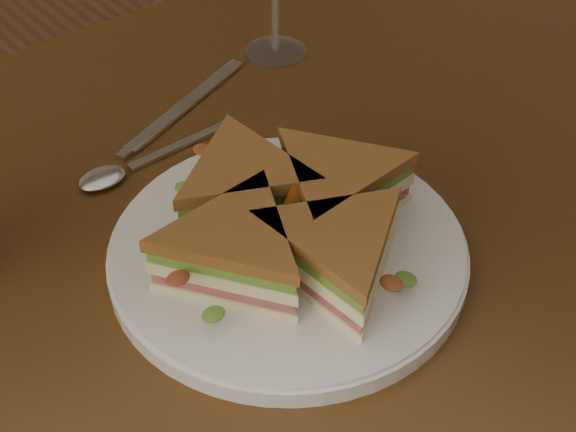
{
  "coord_description": "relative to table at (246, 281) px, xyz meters",
  "views": [
    {
      "loc": [
        -0.32,
        -0.46,
        1.24
      ],
      "look_at": [
        -0.01,
        -0.08,
        0.8
      ],
      "focal_mm": 50.0,
      "sensor_mm": 36.0,
      "label": 1
    }
  ],
  "objects": [
    {
      "name": "table",
      "position": [
        0.0,
        0.0,
        0.0
      ],
      "size": [
        1.2,
        0.8,
        0.75
      ],
      "color": "#341D0C",
      "rests_on": "ground"
    },
    {
      "name": "spoon",
      "position": [
        -0.06,
        0.11,
        0.1
      ],
      "size": [
        0.18,
        0.03,
        0.01
      ],
      "rotation": [
        0.0,
        0.0,
        0.01
      ],
      "color": "silver",
      "rests_on": "table"
    },
    {
      "name": "plate",
      "position": [
        -0.01,
        -0.08,
        0.11
      ],
      "size": [
        0.31,
        0.31,
        0.02
      ],
      "primitive_type": "cylinder",
      "color": "white",
      "rests_on": "table"
    },
    {
      "name": "sandwich_wedges",
      "position": [
        -0.01,
        -0.08,
        0.14
      ],
      "size": [
        0.27,
        0.27,
        0.06
      ],
      "color": "#FFF3BC",
      "rests_on": "plate"
    },
    {
      "name": "knife",
      "position": [
        0.04,
        0.17,
        0.1
      ],
      "size": [
        0.21,
        0.09,
        0.0
      ],
      "rotation": [
        0.0,
        0.0,
        0.35
      ],
      "color": "silver",
      "rests_on": "table"
    },
    {
      "name": "crisps_mound",
      "position": [
        -0.01,
        -0.08,
        0.14
      ],
      "size": [
        0.09,
        0.09,
        0.05
      ],
      "primitive_type": null,
      "color": "#B95717",
      "rests_on": "plate"
    }
  ]
}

